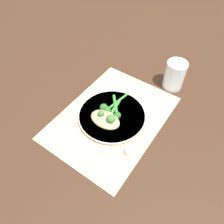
% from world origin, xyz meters
% --- Properties ---
extents(ground_plane, '(3.00, 3.00, 0.00)m').
position_xyz_m(ground_plane, '(0.00, 0.00, 0.00)').
color(ground_plane, '#422819').
extents(placemat, '(0.48, 0.35, 0.00)m').
position_xyz_m(placemat, '(0.00, 0.00, 0.00)').
color(placemat, '#C6B289').
rests_on(placemat, ground_plane).
extents(plate, '(0.25, 0.25, 0.01)m').
position_xyz_m(plate, '(0.00, 0.00, 0.01)').
color(plate, silver).
rests_on(plate, placemat).
extents(chicken_fillet, '(0.07, 0.11, 0.03)m').
position_xyz_m(chicken_fillet, '(-0.04, 0.00, 0.03)').
color(chicken_fillet, tan).
rests_on(chicken_fillet, plate).
extents(pesto_dollop_primary, '(0.02, 0.02, 0.02)m').
position_xyz_m(pesto_dollop_primary, '(-0.04, 0.02, 0.06)').
color(pesto_dollop_primary, '#477F38').
rests_on(pesto_dollop_primary, chicken_fillet).
extents(pesto_dollop_secondary, '(0.03, 0.03, 0.03)m').
position_xyz_m(pesto_dollop_secondary, '(-0.04, -0.03, 0.06)').
color(pesto_dollop_secondary, '#477F38').
rests_on(pesto_dollop_secondary, chicken_fillet).
extents(broccoli_stalk_right, '(0.12, 0.05, 0.03)m').
position_xyz_m(broccoli_stalk_right, '(-0.02, 0.00, 0.03)').
color(broccoli_stalk_right, '#3D8E38').
rests_on(broccoli_stalk_right, plate).
extents(broccoli_stalk_left, '(0.11, 0.09, 0.03)m').
position_xyz_m(broccoli_stalk_left, '(0.01, -0.01, 0.03)').
color(broccoli_stalk_left, '#3D8E38').
rests_on(broccoli_stalk_left, plate).
extents(broccoli_stalk_rear, '(0.14, 0.05, 0.03)m').
position_xyz_m(broccoli_stalk_rear, '(0.01, 0.03, 0.03)').
color(broccoli_stalk_rear, '#3D8E38').
rests_on(broccoli_stalk_rear, plate).
extents(knife, '(0.21, 0.03, 0.01)m').
position_xyz_m(knife, '(0.00, 0.15, 0.01)').
color(knife, silver).
rests_on(knife, placemat).
extents(spoon, '(0.19, 0.05, 0.01)m').
position_xyz_m(spoon, '(-0.06, -0.14, 0.01)').
color(spoon, silver).
rests_on(spoon, placemat).
extents(water_glass, '(0.08, 0.08, 0.12)m').
position_xyz_m(water_glass, '(0.29, -0.11, 0.06)').
color(water_glass, silver).
rests_on(water_glass, ground_plane).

